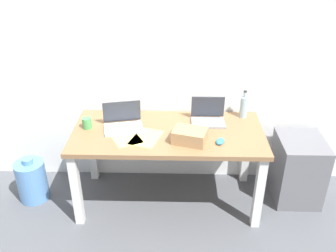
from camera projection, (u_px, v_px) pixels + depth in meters
ground_plane at (168, 199)px, 3.47m from camera, size 8.00×8.00×0.00m
back_wall at (169, 50)px, 3.23m from camera, size 5.20×0.08×2.60m
desk at (168, 141)px, 3.17m from camera, size 1.62×0.76×0.73m
laptop_left at (123, 122)px, 3.16m from camera, size 0.37×0.30×0.22m
laptop_right at (208, 117)px, 3.25m from camera, size 0.29×0.21×0.22m
beer_bottle at (244, 106)px, 3.30m from camera, size 0.07×0.07×0.26m
computer_mouse at (220, 141)px, 2.94m from camera, size 0.09×0.12×0.03m
cardboard_box at (190, 136)px, 2.94m from camera, size 0.30×0.25×0.11m
coffee_mug at (87, 123)px, 3.15m from camera, size 0.08×0.08×0.09m
paper_yellow_folder at (146, 138)px, 3.02m from camera, size 0.29×0.35×0.00m
paper_sheet_front_left at (125, 137)px, 3.03m from camera, size 0.32×0.36×0.00m
water_cooler_jug at (32, 180)px, 3.40m from camera, size 0.27×0.27×0.44m
filing_cabinet at (297, 169)px, 3.38m from camera, size 0.40×0.48×0.60m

